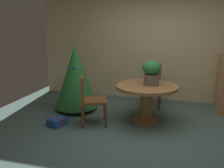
{
  "coord_description": "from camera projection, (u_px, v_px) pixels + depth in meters",
  "views": [
    {
      "loc": [
        0.4,
        -3.65,
        1.75
      ],
      "look_at": [
        -0.69,
        0.37,
        0.75
      ],
      "focal_mm": 38.53,
      "sensor_mm": 36.0,
      "label": 1
    }
  ],
  "objects": [
    {
      "name": "wooden_chair_far",
      "position": [
        152.0,
        83.0,
        5.3
      ],
      "size": [
        0.41,
        0.41,
        0.96
      ],
      "color": "brown",
      "rests_on": "ground_plane"
    },
    {
      "name": "back_wall_panel",
      "position": [
        161.0,
        46.0,
        5.69
      ],
      "size": [
        6.0,
        0.1,
        2.6
      ],
      "primitive_type": "cube",
      "color": "beige",
      "rests_on": "ground_plane"
    },
    {
      "name": "ground_plane",
      "position": [
        147.0,
        136.0,
        3.93
      ],
      "size": [
        6.6,
        6.6,
        0.0
      ],
      "primitive_type": "plane",
      "color": "#4C6660"
    },
    {
      "name": "wooden_chair_left_near",
      "position": [
        90.0,
        97.0,
        4.33
      ],
      "size": [
        0.57,
        0.57,
        0.9
      ],
      "color": "brown",
      "rests_on": "ground_plane"
    },
    {
      "name": "holiday_tree",
      "position": [
        76.0,
        77.0,
        5.02
      ],
      "size": [
        0.88,
        0.88,
        1.38
      ],
      "color": "brown",
      "rests_on": "ground_plane"
    },
    {
      "name": "round_dining_table",
      "position": [
        146.0,
        94.0,
        4.4
      ],
      "size": [
        1.13,
        1.13,
        0.72
      ],
      "color": "#9E6B3D",
      "rests_on": "ground_plane"
    },
    {
      "name": "gift_box_blue",
      "position": [
        57.0,
        122.0,
        4.36
      ],
      "size": [
        0.36,
        0.37,
        0.14
      ],
      "color": "#1E569E",
      "rests_on": "ground_plane"
    },
    {
      "name": "flower_vase",
      "position": [
        152.0,
        72.0,
        4.34
      ],
      "size": [
        0.34,
        0.34,
        0.44
      ],
      "color": "#665B51",
      "rests_on": "round_dining_table"
    }
  ]
}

